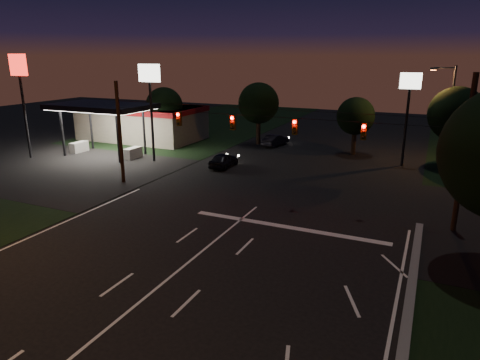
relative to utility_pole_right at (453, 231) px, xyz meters
The scene contains 17 objects.
ground 19.21m from the utility_pole_right, 128.66° to the right, with size 140.00×140.00×0.00m, color black.
cross_street_left 32.02m from the utility_pole_right, behind, with size 20.00×16.00×0.02m, color black.
stop_bar 9.66m from the utility_pole_right, 158.75° to the right, with size 12.00×0.50×0.01m, color silver.
utility_pole_right is the anchor object (origin of this frame).
utility_pole_left 24.00m from the utility_pole_right, behind, with size 0.28×0.28×8.00m, color black.
signal_span 13.20m from the utility_pole_right, behind, with size 24.00×0.40×1.56m.
gas_station 37.27m from the utility_pole_right, 155.56° to the left, with size 14.20×16.10×5.25m.
pole_sign_left_near 27.82m from the utility_pole_right, 164.93° to the left, with size 2.20×0.30×9.10m.
pole_sign_left_far 38.87m from the utility_pole_right, behind, with size 2.00×0.30×10.00m.
pole_sign_right 16.73m from the utility_pole_right, 104.93° to the left, with size 1.80×0.30×8.40m.
street_light_right_far 17.81m from the utility_pole_right, 92.57° to the left, with size 2.20×0.35×9.00m.
tree_far_a 33.84m from the utility_pole_right, 153.24° to the left, with size 4.20×4.20×6.42m.
tree_far_b 28.04m from the utility_pole_right, 136.25° to the left, with size 4.60×4.60×6.98m.
tree_far_c 20.58m from the utility_pole_right, 116.39° to the left, with size 3.80×3.80×5.86m.
tree_far_d 16.84m from the utility_pole_right, 89.92° to the left, with size 4.80×4.80×7.30m.
car_oncoming_a 20.40m from the utility_pole_right, 157.58° to the left, with size 1.57×3.90×1.33m, color black.
car_oncoming_b 25.96m from the utility_pole_right, 133.43° to the left, with size 1.37×3.94×1.30m, color black.
Camera 1 is at (10.24, -11.23, 9.83)m, focal length 32.00 mm.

